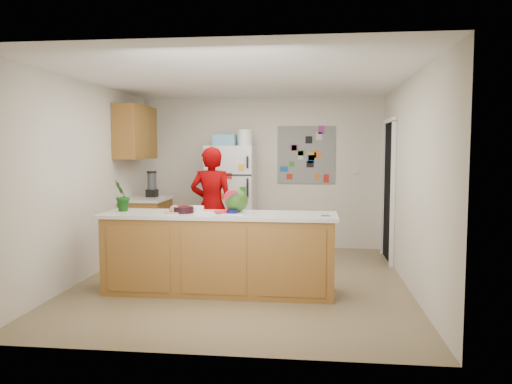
# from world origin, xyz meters

# --- Properties ---
(floor) EXTENTS (4.00, 4.50, 0.02)m
(floor) POSITION_xyz_m (0.00, 0.00, -0.01)
(floor) COLOR brown
(floor) RESTS_ON ground
(wall_back) EXTENTS (4.00, 0.02, 2.50)m
(wall_back) POSITION_xyz_m (0.00, 2.26, 1.25)
(wall_back) COLOR beige
(wall_back) RESTS_ON ground
(wall_left) EXTENTS (0.02, 4.50, 2.50)m
(wall_left) POSITION_xyz_m (-2.01, 0.00, 1.25)
(wall_left) COLOR beige
(wall_left) RESTS_ON ground
(wall_right) EXTENTS (0.02, 4.50, 2.50)m
(wall_right) POSITION_xyz_m (2.01, 0.00, 1.25)
(wall_right) COLOR beige
(wall_right) RESTS_ON ground
(ceiling) EXTENTS (4.00, 4.50, 0.02)m
(ceiling) POSITION_xyz_m (0.00, 0.00, 2.51)
(ceiling) COLOR white
(ceiling) RESTS_ON wall_back
(doorway) EXTENTS (0.03, 0.85, 2.04)m
(doorway) POSITION_xyz_m (1.99, 1.45, 1.02)
(doorway) COLOR black
(doorway) RESTS_ON ground
(peninsula_base) EXTENTS (2.60, 0.62, 0.88)m
(peninsula_base) POSITION_xyz_m (-0.20, -0.50, 0.44)
(peninsula_base) COLOR brown
(peninsula_base) RESTS_ON floor
(peninsula_top) EXTENTS (2.68, 0.70, 0.04)m
(peninsula_top) POSITION_xyz_m (-0.20, -0.50, 0.90)
(peninsula_top) COLOR silver
(peninsula_top) RESTS_ON peninsula_base
(side_counter_base) EXTENTS (0.60, 0.80, 0.86)m
(side_counter_base) POSITION_xyz_m (-1.69, 1.35, 0.43)
(side_counter_base) COLOR brown
(side_counter_base) RESTS_ON floor
(side_counter_top) EXTENTS (0.64, 0.84, 0.04)m
(side_counter_top) POSITION_xyz_m (-1.69, 1.35, 0.88)
(side_counter_top) COLOR silver
(side_counter_top) RESTS_ON side_counter_base
(upper_cabinets) EXTENTS (0.35, 1.00, 0.80)m
(upper_cabinets) POSITION_xyz_m (-1.82, 1.30, 1.90)
(upper_cabinets) COLOR brown
(upper_cabinets) RESTS_ON wall_left
(refrigerator) EXTENTS (0.75, 0.70, 1.70)m
(refrigerator) POSITION_xyz_m (-0.45, 1.88, 0.85)
(refrigerator) COLOR silver
(refrigerator) RESTS_ON floor
(fridge_top_bin) EXTENTS (0.35, 0.28, 0.18)m
(fridge_top_bin) POSITION_xyz_m (-0.55, 1.88, 1.79)
(fridge_top_bin) COLOR #5999B2
(fridge_top_bin) RESTS_ON refrigerator
(photo_collage) EXTENTS (0.95, 0.01, 0.95)m
(photo_collage) POSITION_xyz_m (0.75, 2.24, 1.55)
(photo_collage) COLOR slate
(photo_collage) RESTS_ON wall_back
(person) EXTENTS (0.62, 0.41, 1.69)m
(person) POSITION_xyz_m (-0.55, 0.82, 0.84)
(person) COLOR #700001
(person) RESTS_ON floor
(blender_appliance) EXTENTS (0.14, 0.14, 0.38)m
(blender_appliance) POSITION_xyz_m (-1.64, 1.49, 1.09)
(blender_appliance) COLOR black
(blender_appliance) RESTS_ON side_counter_top
(cutting_board) EXTENTS (0.47, 0.39, 0.01)m
(cutting_board) POSITION_xyz_m (-0.06, -0.48, 0.93)
(cutting_board) COLOR white
(cutting_board) RESTS_ON peninsula_top
(watermelon) EXTENTS (0.27, 0.27, 0.27)m
(watermelon) POSITION_xyz_m (-0.00, -0.46, 1.07)
(watermelon) COLOR #2B5713
(watermelon) RESTS_ON cutting_board
(watermelon_slice) EXTENTS (0.17, 0.17, 0.02)m
(watermelon_slice) POSITION_xyz_m (-0.16, -0.53, 0.94)
(watermelon_slice) COLOR red
(watermelon_slice) RESTS_ON cutting_board
(cherry_bowl) EXTENTS (0.28, 0.28, 0.07)m
(cherry_bowl) POSITION_xyz_m (-0.61, -0.51, 0.96)
(cherry_bowl) COLOR black
(cherry_bowl) RESTS_ON peninsula_top
(white_bowl) EXTENTS (0.21, 0.21, 0.06)m
(white_bowl) POSITION_xyz_m (-0.50, -0.35, 0.95)
(white_bowl) COLOR white
(white_bowl) RESTS_ON peninsula_top
(cobalt_bowl) EXTENTS (0.16, 0.16, 0.05)m
(cobalt_bowl) POSITION_xyz_m (-0.03, -0.56, 0.95)
(cobalt_bowl) COLOR #0C0B56
(cobalt_bowl) RESTS_ON peninsula_top
(plate) EXTENTS (0.27, 0.27, 0.02)m
(plate) POSITION_xyz_m (-0.71, -0.52, 0.93)
(plate) COLOR beige
(plate) RESTS_ON peninsula_top
(paper_towel) EXTENTS (0.24, 0.23, 0.02)m
(paper_towel) POSITION_xyz_m (-0.32, -0.58, 0.93)
(paper_towel) COLOR white
(paper_towel) RESTS_ON peninsula_top
(keys) EXTENTS (0.10, 0.05, 0.01)m
(keys) POSITION_xyz_m (1.00, -0.62, 0.93)
(keys) COLOR gray
(keys) RESTS_ON peninsula_top
(potted_plant) EXTENTS (0.17, 0.21, 0.37)m
(potted_plant) POSITION_xyz_m (-1.36, -0.45, 1.10)
(potted_plant) COLOR #174413
(potted_plant) RESTS_ON peninsula_top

